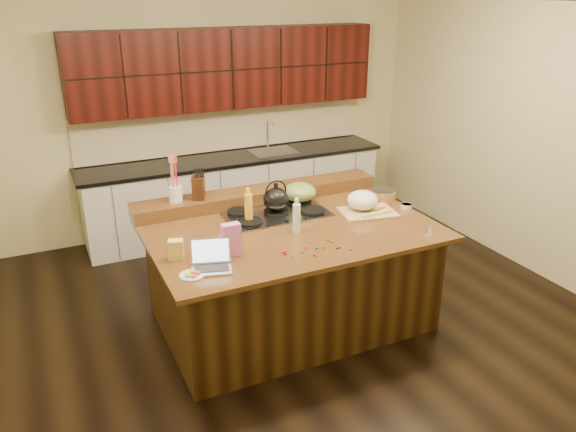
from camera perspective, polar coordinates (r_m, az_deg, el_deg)
name	(u,v)px	position (r m, az deg, el deg)	size (l,w,h in m)	color
room	(291,179)	(4.62, 0.26, 3.81)	(5.52, 5.02, 2.72)	black
island	(290,274)	(4.97, 0.25, -5.93)	(2.40, 1.60, 0.92)	black
back_ledge	(259,195)	(5.35, -2.97, 2.17)	(2.40, 0.30, 0.12)	black
cooktop	(276,213)	(5.02, -1.21, 0.29)	(0.92, 0.52, 0.05)	gray
back_counter	(234,152)	(6.81, -5.55, 6.52)	(3.70, 0.66, 2.40)	silver
kettle	(276,199)	(4.97, -1.23, 1.72)	(0.23, 0.23, 0.21)	black
green_bowl	(300,192)	(5.21, 1.21, 2.45)	(0.30, 0.30, 0.17)	olive
laptop	(211,261)	(4.11, -7.82, -4.50)	(0.35, 0.31, 0.20)	#B7B7BC
oil_bottle	(249,209)	(4.80, -4.03, 0.72)	(0.07, 0.07, 0.27)	gold
vinegar_bottle	(297,218)	(4.62, 0.87, -0.25)	(0.06, 0.06, 0.25)	silver
wooden_tray	(364,203)	(5.11, 7.71, 1.33)	(0.54, 0.43, 0.19)	tan
ramekin_a	(406,206)	(5.27, 11.94, 0.96)	(0.10, 0.10, 0.04)	white
ramekin_b	(359,207)	(5.18, 7.22, 0.88)	(0.10, 0.10, 0.04)	white
ramekin_c	(406,206)	(5.28, 11.94, 0.98)	(0.10, 0.10, 0.04)	white
strainer_bowl	(383,196)	(5.44, 9.61, 2.06)	(0.24, 0.24, 0.09)	#996B3F
kitchen_timer	(430,229)	(4.79, 14.21, -1.30)	(0.08, 0.08, 0.07)	silver
pink_bag	(231,240)	(4.24, -5.78, -2.42)	(0.14, 0.07, 0.26)	#E66CC5
candy_plate	(192,275)	(4.03, -9.72, -5.95)	(0.18, 0.18, 0.01)	white
package_box	(176,250)	(4.27, -11.31, -3.37)	(0.11, 0.08, 0.15)	#DAC34C
utensil_crock	(176,194)	(5.08, -11.36, 2.20)	(0.12, 0.12, 0.14)	white
knife_block	(198,187)	(5.12, -9.09, 2.93)	(0.10, 0.17, 0.21)	black
gumdrop_0	(285,253)	(4.28, -0.27, -3.81)	(0.02, 0.02, 0.02)	red
gumdrop_1	(292,257)	(4.23, 0.44, -4.16)	(0.02, 0.02, 0.02)	#198C26
gumdrop_2	(315,255)	(4.26, 2.73, -3.99)	(0.02, 0.02, 0.02)	red
gumdrop_3	(317,248)	(4.37, 2.93, -3.28)	(0.02, 0.02, 0.02)	#198C26
gumdrop_4	(283,252)	(4.31, -0.48, -3.64)	(0.02, 0.02, 0.02)	red
gumdrop_5	(332,242)	(4.49, 4.52, -2.63)	(0.02, 0.02, 0.02)	#198C26
gumdrop_6	(337,248)	(4.39, 4.98, -3.25)	(0.02, 0.02, 0.02)	red
gumdrop_7	(339,247)	(4.40, 5.25, -3.15)	(0.02, 0.02, 0.02)	#198C26
gumdrop_8	(306,247)	(4.38, 1.82, -3.19)	(0.02, 0.02, 0.02)	red
gumdrop_9	(351,249)	(4.38, 6.38, -3.35)	(0.02, 0.02, 0.02)	#198C26
gumdrop_10	(285,251)	(4.32, -0.28, -3.57)	(0.02, 0.02, 0.02)	red
gumdrop_11	(302,252)	(4.31, 1.42, -3.65)	(0.02, 0.02, 0.02)	#198C26
gumdrop_12	(328,240)	(4.51, 4.11, -2.48)	(0.02, 0.02, 0.02)	red
gumdrop_13	(323,247)	(4.39, 3.57, -3.18)	(0.02, 0.02, 0.02)	#198C26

